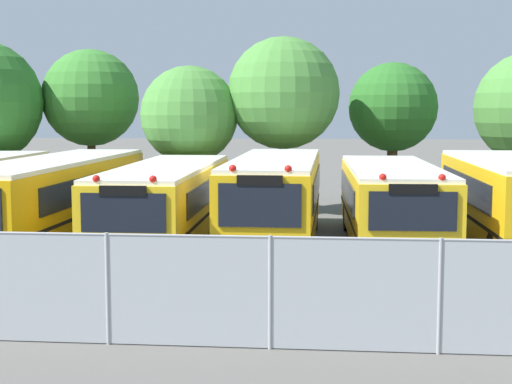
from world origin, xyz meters
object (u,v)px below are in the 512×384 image
object	(u,v)px
school_bus_5	(509,200)
tree_3	(188,114)
tree_5	(393,108)
school_bus_4	(391,201)
school_bus_2	(167,201)
traffic_cone	(408,322)
school_bus_1	(54,196)
tree_4	(284,94)
school_bus_3	(275,197)
tree_2	(89,99)

from	to	relation	value
school_bus_5	tree_3	bearing A→B (deg)	-33.30
school_bus_5	tree_5	distance (m)	10.06
school_bus_4	school_bus_2	bearing A→B (deg)	1.36
school_bus_5	traffic_cone	distance (m)	9.94
school_bus_1	school_bus_4	distance (m)	10.14
school_bus_1	school_bus_2	world-z (taller)	school_bus_1
school_bus_2	traffic_cone	world-z (taller)	school_bus_2
school_bus_1	tree_4	size ratio (longest dim) A/B	1.72
tree_5	traffic_cone	distance (m)	18.92
school_bus_1	tree_3	bearing A→B (deg)	-112.04
school_bus_4	tree_4	xyz separation A→B (m)	(-3.57, 7.00, 3.25)
school_bus_2	school_bus_3	distance (m)	3.23
school_bus_1	tree_2	distance (m)	9.96
tree_2	tree_5	xyz separation A→B (m)	(12.65, 0.12, -0.37)
tree_5	traffic_cone	size ratio (longest dim) A/B	10.01
school_bus_1	traffic_cone	world-z (taller)	school_bus_1
school_bus_2	tree_2	bearing A→B (deg)	-61.56
school_bus_3	school_bus_5	xyz separation A→B (m)	(6.73, 0.01, 0.00)
school_bus_5	traffic_cone	xyz separation A→B (m)	(-3.72, -9.15, -1.15)
school_bus_4	tree_5	bearing A→B (deg)	-96.19
school_bus_1	school_bus_5	xyz separation A→B (m)	(13.47, 0.08, 0.04)
tree_2	tree_3	bearing A→B (deg)	-29.00
school_bus_4	school_bus_5	distance (m)	3.34
school_bus_3	tree_3	distance (m)	8.03
school_bus_3	traffic_cone	size ratio (longest dim) A/B	16.87
school_bus_1	tree_5	xyz separation A→B (m)	(10.88, 9.44, 2.68)
school_bus_3	traffic_cone	distance (m)	9.69
tree_5	school_bus_4	bearing A→B (deg)	-94.58
school_bus_3	traffic_cone	world-z (taller)	school_bus_3
tree_4	traffic_cone	xyz separation A→B (m)	(3.18, -16.25, -4.29)
school_bus_4	traffic_cone	xyz separation A→B (m)	(-0.39, -9.25, -1.04)
school_bus_2	tree_3	world-z (taller)	tree_3
school_bus_2	tree_2	distance (m)	11.30
school_bus_3	tree_2	bearing A→B (deg)	-47.05
school_bus_2	tree_5	xyz separation A→B (m)	(7.37, 9.60, 2.75)
school_bus_1	school_bus_5	distance (m)	13.47
school_bus_4	tree_2	world-z (taller)	tree_2
school_bus_2	tree_3	size ratio (longest dim) A/B	1.83
traffic_cone	tree_4	bearing A→B (deg)	101.06
school_bus_3	school_bus_5	bearing A→B (deg)	-179.65
school_bus_5	tree_3	distance (m)	12.70
school_bus_1	school_bus_4	size ratio (longest dim) A/B	1.23
school_bus_3	tree_4	bearing A→B (deg)	-88.36
school_bus_5	tree_5	size ratio (longest dim) A/B	1.59
traffic_cone	school_bus_3	bearing A→B (deg)	108.23
school_bus_5	traffic_cone	bearing A→B (deg)	66.71
tree_4	tree_5	size ratio (longest dim) A/B	1.15
school_bus_4	traffic_cone	bearing A→B (deg)	85.96
tree_3	traffic_cone	distance (m)	17.57
school_bus_3	tree_4	size ratio (longest dim) A/B	1.47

